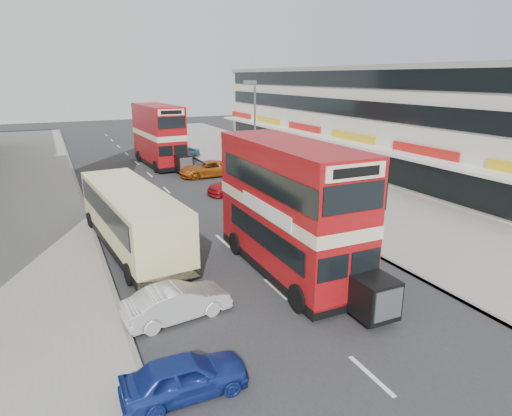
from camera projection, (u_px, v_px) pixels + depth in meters
ground at (301, 312)px, 16.20m from camera, size 160.00×160.00×0.00m
road_surface at (167, 190)px, 33.48m from camera, size 12.00×90.00×0.01m
pavement_right at (300, 175)px, 38.38m from camera, size 12.00×90.00×0.15m
kerb_left at (82, 198)px, 30.96m from camera, size 0.20×90.00×0.16m
kerb_right at (239, 181)px, 35.96m from camera, size 0.20×90.00×0.16m
commercial_row at (362, 116)px, 42.02m from camera, size 9.90×46.20×9.30m
street_lamp at (254, 126)px, 33.03m from camera, size 1.00×0.20×8.12m
bus_main at (290, 208)px, 18.71m from camera, size 2.89×10.23×5.62m
bus_second at (159, 135)px, 41.97m from camera, size 3.29×10.25×5.62m
coach at (132, 216)px, 21.83m from camera, size 3.71×10.98×2.86m
car_left_near at (185, 376)px, 11.84m from camera, size 3.51×1.46×1.19m
car_left_front at (177, 302)px, 15.63m from camera, size 3.99×1.79×1.27m
car_right_a at (237, 184)px, 32.42m from camera, size 4.93×2.46×1.37m
car_right_b at (207, 169)px, 37.76m from camera, size 4.97×2.38×1.37m
car_right_c at (183, 152)px, 46.45m from camera, size 3.66×1.82×1.20m
pedestrian_near at (286, 183)px, 31.63m from camera, size 0.69×0.57×1.60m
cyclist at (227, 178)px, 34.76m from camera, size 0.80×1.88×1.93m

